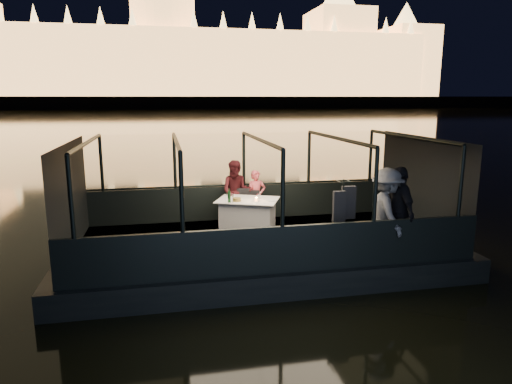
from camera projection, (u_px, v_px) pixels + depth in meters
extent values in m
plane|color=black|center=(172.00, 117.00, 87.25)|extent=(500.00, 500.00, 0.00)
cube|color=black|center=(259.00, 261.00, 10.53)|extent=(8.60, 4.40, 1.00)
cube|color=black|center=(260.00, 241.00, 10.43)|extent=(8.00, 4.00, 0.04)
cube|color=black|center=(244.00, 202.00, 12.25)|extent=(8.00, 0.08, 0.90)
cube|color=black|center=(282.00, 250.00, 8.42)|extent=(8.00, 0.08, 0.90)
cube|color=#423D33|center=(165.00, 103.00, 211.72)|extent=(400.00, 140.00, 6.00)
cube|color=white|center=(248.00, 214.00, 11.20)|extent=(1.75, 1.54, 0.77)
cube|color=black|center=(244.00, 207.00, 11.67)|extent=(0.50, 0.50, 0.89)
cube|color=black|center=(253.00, 207.00, 11.66)|extent=(0.48, 0.48, 0.85)
imported|color=#DA4F57|center=(256.00, 193.00, 11.89)|extent=(0.52, 0.37, 1.36)
imported|color=#3B1015|center=(236.00, 194.00, 11.79)|extent=(0.91, 0.78, 1.63)
imported|color=silver|center=(386.00, 216.00, 9.24)|extent=(0.75, 1.23, 1.84)
imported|color=black|center=(398.00, 215.00, 9.31)|extent=(0.47, 1.10, 1.86)
cylinder|color=#153C1A|center=(229.00, 196.00, 10.79)|extent=(0.08, 0.08, 0.33)
cylinder|color=olive|center=(237.00, 200.00, 10.93)|extent=(0.27, 0.27, 0.08)
cylinder|color=#FF863F|center=(256.00, 199.00, 10.94)|extent=(0.08, 0.08, 0.09)
cylinder|color=silver|center=(271.00, 201.00, 10.97)|extent=(0.28, 0.28, 0.01)
cylinder|color=white|center=(238.00, 199.00, 11.15)|extent=(0.26, 0.26, 0.01)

